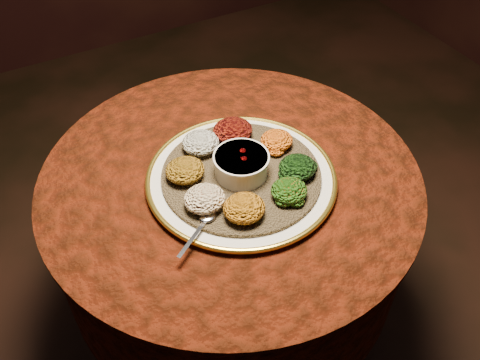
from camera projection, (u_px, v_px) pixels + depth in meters
name	position (u px, v px, depth m)	size (l,w,h in m)	color
table	(231.00, 222.00, 1.46)	(0.96, 0.96, 0.73)	black
platter	(241.00, 178.00, 1.31)	(0.47, 0.47, 0.02)	silver
injera	(241.00, 175.00, 1.30)	(0.39, 0.39, 0.01)	brown
stew_bowl	(241.00, 164.00, 1.28)	(0.14, 0.14, 0.06)	silver
spoon	(205.00, 221.00, 1.18)	(0.13, 0.09, 0.01)	silver
portion_ayib	(201.00, 143.00, 1.35)	(0.10, 0.09, 0.05)	beige
portion_kitfo	(233.00, 131.00, 1.38)	(0.10, 0.10, 0.05)	black
portion_tikil	(277.00, 140.00, 1.36)	(0.08, 0.08, 0.04)	#C67C10
portion_gomen	(297.00, 167.00, 1.28)	(0.09, 0.09, 0.04)	black
portion_mixveg	(289.00, 190.00, 1.23)	(0.09, 0.08, 0.04)	#AD300B
portion_kik	(244.00, 208.00, 1.19)	(0.10, 0.09, 0.05)	#B86910
portion_timatim	(205.00, 199.00, 1.21)	(0.10, 0.09, 0.05)	maroon
portion_shiro	(185.00, 170.00, 1.27)	(0.10, 0.09, 0.05)	#8C5610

